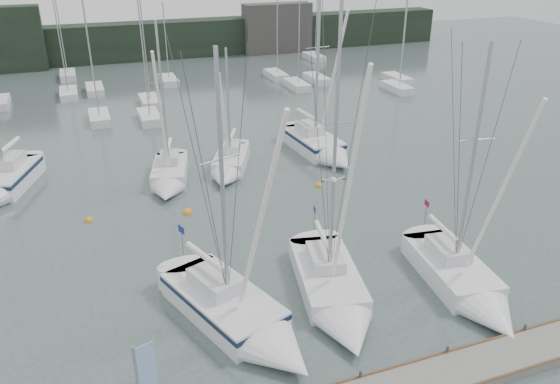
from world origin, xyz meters
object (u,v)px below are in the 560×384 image
(sailboat_mid_a, at_px, (0,186))
(sailboat_mid_b, at_px, (169,179))
(sailboat_mid_d, at_px, (322,148))
(sailboat_near_center, at_px, (336,300))
(buoy_c, at_px, (89,221))
(sailboat_mid_c, at_px, (229,167))
(sailboat_near_left, at_px, (245,321))
(sailboat_near_right, at_px, (469,288))
(buoy_a, at_px, (188,213))
(buoy_b, at_px, (319,186))

(sailboat_mid_a, xyz_separation_m, sailboat_mid_b, (10.86, -2.54, -0.11))
(sailboat_mid_d, bearing_deg, sailboat_near_center, -116.72)
(buoy_c, bearing_deg, sailboat_mid_c, 22.36)
(sailboat_mid_c, bearing_deg, sailboat_mid_a, -162.56)
(buoy_c, bearing_deg, sailboat_near_left, -65.80)
(sailboat_mid_b, relative_size, buoy_c, 23.13)
(sailboat_mid_d, bearing_deg, sailboat_mid_a, 173.17)
(sailboat_mid_c, distance_m, buoy_c, 10.89)
(sailboat_near_right, distance_m, sailboat_mid_c, 19.92)
(sailboat_mid_c, distance_m, buoy_a, 6.65)
(sailboat_mid_d, bearing_deg, buoy_c, -168.77)
(buoy_b, xyz_separation_m, buoy_c, (-15.37, 0.23, 0.00))
(sailboat_mid_c, distance_m, sailboat_mid_d, 7.92)
(sailboat_near_left, distance_m, sailboat_mid_d, 21.88)
(sailboat_mid_c, relative_size, buoy_c, 18.91)
(sailboat_mid_a, relative_size, buoy_c, 23.51)
(sailboat_near_center, bearing_deg, buoy_c, 140.16)
(sailboat_near_right, xyz_separation_m, sailboat_mid_a, (-22.15, 20.59, 0.14))
(sailboat_near_center, distance_m, sailboat_near_right, 6.53)
(sailboat_near_center, bearing_deg, sailboat_mid_a, 141.14)
(buoy_c, bearing_deg, sailboat_near_center, -51.54)
(sailboat_mid_a, relative_size, buoy_b, 23.30)
(sailboat_near_left, distance_m, sailboat_mid_c, 17.92)
(sailboat_near_left, bearing_deg, buoy_c, 94.50)
(sailboat_near_left, bearing_deg, sailboat_near_center, -17.93)
(sailboat_near_right, distance_m, buoy_a, 17.41)
(sailboat_mid_d, distance_m, buoy_a, 13.47)
(sailboat_mid_b, bearing_deg, sailboat_mid_a, -178.99)
(sailboat_near_left, xyz_separation_m, buoy_c, (-5.98, 13.31, -0.60))
(sailboat_mid_a, distance_m, sailboat_mid_d, 23.26)
(sailboat_mid_b, distance_m, buoy_a, 4.55)
(buoy_c, bearing_deg, buoy_b, -0.85)
(sailboat_mid_d, bearing_deg, buoy_b, -120.44)
(sailboat_near_right, distance_m, sailboat_mid_d, 19.63)
(sailboat_near_left, distance_m, buoy_b, 16.12)
(sailboat_near_left, relative_size, sailboat_near_right, 1.03)
(sailboat_near_center, bearing_deg, sailboat_near_left, -166.53)
(sailboat_near_left, xyz_separation_m, sailboat_near_right, (10.86, -1.28, -0.09))
(sailboat_near_left, height_order, sailboat_near_right, sailboat_near_left)
(sailboat_near_center, xyz_separation_m, sailboat_mid_b, (-4.91, 16.63, 0.04))
(sailboat_mid_c, bearing_deg, buoy_a, -104.33)
(sailboat_near_center, bearing_deg, buoy_a, 122.26)
(sailboat_near_right, relative_size, sailboat_mid_b, 1.09)
(sailboat_near_center, relative_size, sailboat_mid_a, 1.23)
(sailboat_near_left, height_order, buoy_c, sailboat_near_left)
(sailboat_mid_c, relative_size, buoy_a, 15.99)
(sailboat_mid_d, bearing_deg, sailboat_near_left, -127.50)
(sailboat_near_left, bearing_deg, buoy_b, 34.65)
(sailboat_near_right, bearing_deg, sailboat_near_left, -179.64)
(sailboat_near_right, bearing_deg, sailboat_mid_a, 144.15)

